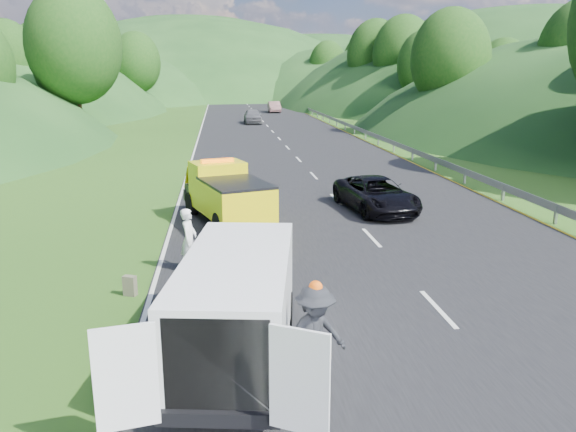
{
  "coord_description": "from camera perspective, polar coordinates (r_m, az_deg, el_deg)",
  "views": [
    {
      "loc": [
        -2.04,
        -13.88,
        5.48
      ],
      "look_at": [
        -0.08,
        2.33,
        1.3
      ],
      "focal_mm": 35.0,
      "sensor_mm": 36.0,
      "label": 1
    }
  ],
  "objects": [
    {
      "name": "ground",
      "position": [
        15.06,
        1.37,
        -6.98
      ],
      "size": [
        320.0,
        320.0,
        0.0
      ],
      "primitive_type": "plane",
      "color": "#38661E",
      "rests_on": "ground"
    },
    {
      "name": "worker",
      "position": [
        10.49,
        2.69,
        -17.14
      ],
      "size": [
        1.45,
        1.19,
        1.95
      ],
      "primitive_type": "imported",
      "rotation": [
        0.0,
        0.0,
        0.44
      ],
      "color": "black",
      "rests_on": "ground"
    },
    {
      "name": "road_surface",
      "position": [
        54.39,
        -1.57,
        8.57
      ],
      "size": [
        14.0,
        200.0,
        0.02
      ],
      "primitive_type": "cube",
      "color": "black",
      "rests_on": "ground"
    },
    {
      "name": "passing_suv",
      "position": [
        23.2,
        8.87,
        0.51
      ],
      "size": [
        2.92,
        5.14,
        1.35
      ],
      "primitive_type": "imported",
      "rotation": [
        0.0,
        0.0,
        0.14
      ],
      "color": "black",
      "rests_on": "ground"
    },
    {
      "name": "guardrail",
      "position": [
        67.74,
        3.66,
        9.67
      ],
      "size": [
        0.06,
        140.0,
        1.52
      ],
      "primitive_type": "cube",
      "color": "gray",
      "rests_on": "ground"
    },
    {
      "name": "suitcase",
      "position": [
        14.82,
        -15.77,
        -6.83
      ],
      "size": [
        0.37,
        0.29,
        0.52
      ],
      "primitive_type": "cube",
      "rotation": [
        0.0,
        0.0,
        -0.39
      ],
      "color": "#5A5744",
      "rests_on": "ground"
    },
    {
      "name": "tree_line_right",
      "position": [
        78.2,
        11.97,
        10.02
      ],
      "size": [
        14.0,
        140.0,
        14.0
      ],
      "primitive_type": null,
      "color": "#294D16",
      "rests_on": "ground"
    },
    {
      "name": "woman",
      "position": [
        16.37,
        -9.9,
        -5.42
      ],
      "size": [
        0.62,
        0.74,
        1.79
      ],
      "primitive_type": "imported",
      "rotation": [
        0.0,
        0.0,
        1.33
      ],
      "color": "white",
      "rests_on": "ground"
    },
    {
      "name": "dist_car_b",
      "position": [
        81.3,
        -1.4,
        10.47
      ],
      "size": [
        1.61,
        4.62,
        1.52
      ],
      "primitive_type": "imported",
      "color": "#785150",
      "rests_on": "ground"
    },
    {
      "name": "dist_car_a",
      "position": [
        63.42,
        -3.6,
        9.36
      ],
      "size": [
        1.88,
        4.67,
        1.59
      ],
      "primitive_type": "imported",
      "color": "#525257",
      "rests_on": "ground"
    },
    {
      "name": "white_van",
      "position": [
        10.99,
        -5.06,
        -8.52
      ],
      "size": [
        3.52,
        6.38,
        2.15
      ],
      "rotation": [
        0.0,
        0.0,
        -0.16
      ],
      "color": "black",
      "rests_on": "ground"
    },
    {
      "name": "child",
      "position": [
        14.0,
        -7.42,
        -8.8
      ],
      "size": [
        0.59,
        0.58,
        0.95
      ],
      "primitive_type": "imported",
      "rotation": [
        0.0,
        0.0,
        -0.71
      ],
      "color": "#BABE65",
      "rests_on": "ground"
    },
    {
      "name": "spare_tire",
      "position": [
        10.03,
        0.24,
        -18.75
      ],
      "size": [
        0.59,
        0.59,
        0.2
      ],
      "primitive_type": "cylinder",
      "color": "black",
      "rests_on": "ground"
    },
    {
      "name": "hills_backdrop",
      "position": [
        148.93,
        -3.7,
        12.2
      ],
      "size": [
        201.0,
        288.6,
        44.0
      ],
      "primitive_type": null,
      "color": "#2D5B23",
      "rests_on": "ground"
    },
    {
      "name": "tree_line_left",
      "position": [
        76.0,
        -20.06,
        9.35
      ],
      "size": [
        14.0,
        140.0,
        14.0
      ],
      "primitive_type": null,
      "color": "#294D16",
      "rests_on": "ground"
    },
    {
      "name": "tow_truck",
      "position": [
        20.98,
        -6.29,
        2.27
      ],
      "size": [
        3.46,
        5.67,
        2.29
      ],
      "rotation": [
        0.0,
        0.0,
        0.31
      ],
      "color": "black",
      "rests_on": "ground"
    },
    {
      "name": "dist_car_c",
      "position": [
        110.81,
        -3.72,
        11.48
      ],
      "size": [
        2.09,
        5.14,
        1.49
      ],
      "primitive_type": "imported",
      "color": "brown",
      "rests_on": "ground"
    }
  ]
}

